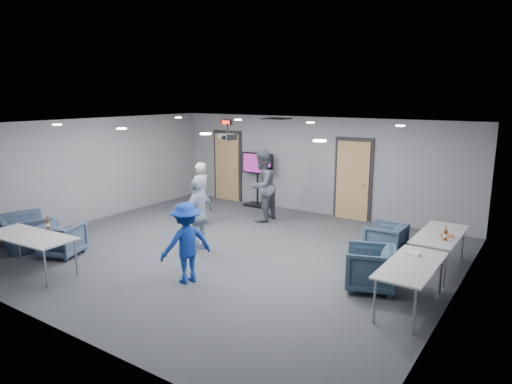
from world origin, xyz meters
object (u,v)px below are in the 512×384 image
Objects in this scene: chair_front_a at (62,239)px; table_front_left at (29,237)px; table_right_a at (440,236)px; projector at (227,137)px; person_a at (200,194)px; table_right_b at (412,267)px; chair_right_b at (370,268)px; bottle_right at (445,235)px; tv_stand at (257,176)px; person_c at (199,215)px; person_b at (262,186)px; chair_front_b at (24,232)px; person_d at (186,243)px; chair_right_a at (385,240)px; bottle_front at (48,224)px.

chair_front_a is 1.01m from table_front_left.
table_right_a is 4.60× the size of projector.
person_a is 6.07m from table_right_b.
chair_right_b is 3.06× the size of bottle_right.
person_c is at bearing -73.73° from tv_stand.
person_b is at bearing -52.00° from tv_stand.
chair_front_b is 2.89× the size of projector.
chair_right_a is at bearing 166.98° from person_d.
person_b is 5.29m from bottle_front.
person_c is 4.11× the size of projector.
person_c reaches higher than chair_front_b.
tv_stand reaches higher than chair_front_b.
table_right_a is 7.70m from table_front_left.
person_c is 4.84m from table_right_a.
chair_right_a is at bearing 170.94° from chair_right_b.
bottle_front is 0.69× the size of projector.
table_front_left is 7.35× the size of bottle_front.
person_d is 2.82m from projector.
person_d is 4.74m from table_right_a.
chair_front_b is (-6.71, -3.93, 0.02)m from chair_right_a.
person_a reaches higher than bottle_front.
person_c reaches higher than table_right_a.
chair_right_b is at bearing 142.39° from person_d.
table_right_b is at bearing 80.26° from person_a.
projector is (-4.31, 0.98, 1.72)m from table_right_b.
projector reaches higher than person_d.
bottle_front is at bearing -173.73° from chair_front_b.
table_right_a is at bearing 98.49° from person_a.
person_b is 5.71m from chair_front_b.
person_c reaches higher than chair_front_a.
bottle_right is 0.17× the size of tv_stand.
chair_right_a is at bearing 27.35° from table_right_b.
person_c is 3.96m from chair_right_a.
person_b is at bearing -142.95° from chair_right_b.
person_c is 2.96m from bottle_front.
chair_front_b is 0.57× the size of table_front_left.
table_right_b is 0.91× the size of table_front_left.
person_a reaches higher than chair_right_a.
tv_stand reaches higher than table_right_b.
table_right_b is at bearing -36.61° from tv_stand.
person_c is at bearing -60.46° from chair_right_a.
person_c is at bearing -122.30° from person_d.
table_front_left reaches higher than chair_front_b.
table_front_left is at bearing 124.80° from table_right_a.
person_c is 2.87m from chair_front_a.
projector is (3.50, 2.78, 2.05)m from chair_front_b.
projector reaches higher than person_c.
chair_front_b is (-1.12, -0.19, 0.01)m from chair_front_a.
chair_front_a is (-2.13, -1.86, -0.43)m from person_c.
person_c reaches higher than chair_right_a.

